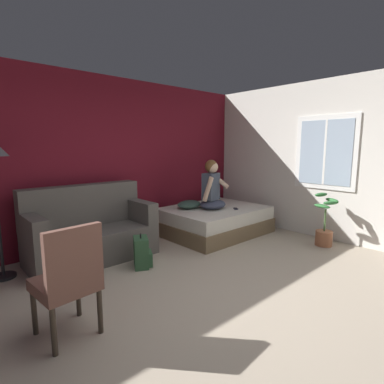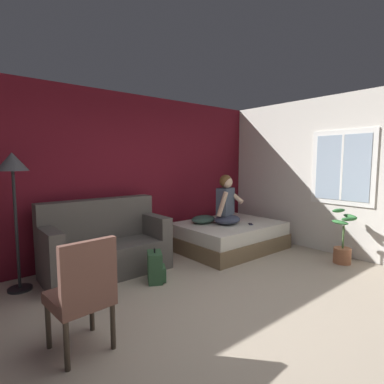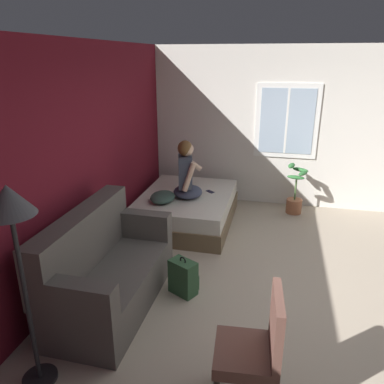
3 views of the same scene
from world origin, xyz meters
The scene contains 12 objects.
ground_plane centered at (0.00, 0.00, 0.00)m, with size 40.00×40.00×0.00m, color tan.
wall_back_accent centered at (0.00, 2.77, 1.35)m, with size 10.98×0.16×2.70m, color maroon.
wall_side_with_window centered at (3.07, 0.01, 1.35)m, with size 0.19×6.77×2.70m.
bed centered at (1.81, 1.84, 0.24)m, with size 1.83×1.41×0.48m.
couch centered at (-0.41, 2.16, 0.39)m, with size 1.70×0.83×1.04m.
side_chair centered at (-1.30, 0.54, 0.53)m, with size 0.50×0.50×0.98m.
person_seated centered at (1.70, 1.81, 0.84)m, with size 0.62×0.57×0.88m.
backpack centered at (-0.04, 1.41, 0.19)m, with size 0.33×0.35×0.46m.
throw_pillow centered at (1.42, 2.11, 0.55)m, with size 0.48×0.36×0.14m, color #385147.
cell_phone centered at (2.00, 1.50, 0.48)m, with size 0.07×0.14×0.01m, color black.
floor_lamp centered at (-1.49, 2.26, 1.43)m, with size 0.36×0.36×1.70m.
potted_plant centered at (2.61, 0.17, 0.30)m, with size 0.39×0.37×0.85m.
Camera 2 is at (-2.10, -1.86, 1.60)m, focal length 28.00 mm.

